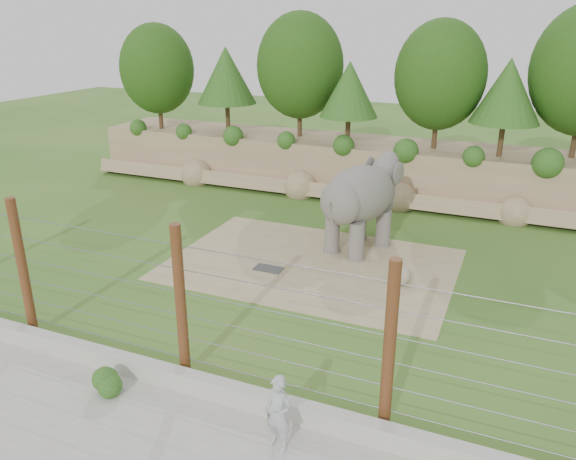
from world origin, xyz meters
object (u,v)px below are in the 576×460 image
at_px(stone_ball, 402,276).
at_px(zookeeper, 278,414).
at_px(elephant, 359,207).
at_px(barrier_fence, 181,303).

height_order(stone_ball, zookeeper, zookeeper).
height_order(elephant, barrier_fence, barrier_fence).
bearing_deg(stone_ball, zookeeper, -94.53).
relative_size(elephant, zookeeper, 2.48).
bearing_deg(elephant, zookeeper, -63.88).
bearing_deg(zookeeper, stone_ball, 100.19).
bearing_deg(elephant, barrier_fence, -81.42).
bearing_deg(zookeeper, barrier_fence, 170.49).
bearing_deg(barrier_fence, stone_ball, 61.83).
bearing_deg(zookeeper, elephant, 112.71).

